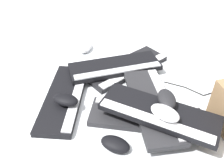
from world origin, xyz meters
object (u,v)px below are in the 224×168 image
at_px(keyboard_3, 153,104).
at_px(mouse_3, 167,99).
at_px(keyboard_0, 127,68).
at_px(mouse_4, 66,100).
at_px(keyboard_4, 159,113).
at_px(keyboard_1, 65,97).
at_px(mouse_0, 165,113).
at_px(keyboard_5, 115,67).
at_px(mouse_2, 115,144).
at_px(mouse_1, 85,47).
at_px(keyboard_2, 145,116).

bearing_deg(keyboard_3, mouse_3, -131.49).
xyz_separation_m(keyboard_0, mouse_4, (-0.30, 0.24, 0.04)).
height_order(keyboard_3, keyboard_4, keyboard_4).
bearing_deg(keyboard_1, mouse_3, -101.25).
relative_size(mouse_0, mouse_4, 1.00).
bearing_deg(keyboard_3, keyboard_4, -168.59).
bearing_deg(mouse_3, mouse_0, -17.36).
relative_size(mouse_3, mouse_4, 1.00).
distance_m(keyboard_5, mouse_2, 0.45).
xyz_separation_m(keyboard_1, keyboard_4, (-0.12, -0.39, 0.06)).
relative_size(keyboard_4, mouse_3, 4.22).
xyz_separation_m(keyboard_0, keyboard_5, (-0.04, 0.06, 0.03)).
bearing_deg(keyboard_5, keyboard_0, -54.58).
bearing_deg(mouse_1, mouse_3, 47.42).
bearing_deg(keyboard_4, keyboard_1, 72.34).
bearing_deg(keyboard_1, keyboard_3, -96.73).
bearing_deg(keyboard_5, keyboard_3, -145.76).
bearing_deg(mouse_1, keyboard_3, 46.40).
relative_size(mouse_0, mouse_1, 1.00).
relative_size(keyboard_1, mouse_0, 4.01).
height_order(keyboard_0, keyboard_2, same).
bearing_deg(keyboard_0, mouse_3, -154.76).
distance_m(mouse_1, mouse_2, 0.69).
xyz_separation_m(keyboard_1, mouse_2, (-0.24, -0.24, 0.01)).
xyz_separation_m(keyboard_0, mouse_1, (0.17, 0.24, 0.01)).
distance_m(keyboard_3, keyboard_5, 0.30).
distance_m(keyboard_0, mouse_1, 0.30).
xyz_separation_m(keyboard_4, keyboard_5, (0.33, 0.19, -0.03)).
xyz_separation_m(keyboard_5, mouse_2, (-0.45, -0.03, -0.02)).
bearing_deg(keyboard_0, keyboard_4, -160.99).
relative_size(keyboard_3, mouse_3, 4.21).
height_order(keyboard_0, keyboard_4, keyboard_4).
distance_m(mouse_1, mouse_3, 0.65).
bearing_deg(keyboard_0, mouse_1, 54.81).
bearing_deg(keyboard_2, keyboard_3, -34.76).
distance_m(keyboard_2, mouse_1, 0.60).
bearing_deg(mouse_3, mouse_1, -149.38).
xyz_separation_m(keyboard_3, mouse_3, (-0.04, -0.04, 0.07)).
relative_size(keyboard_5, mouse_2, 4.22).
distance_m(mouse_2, mouse_4, 0.29).
bearing_deg(keyboard_4, mouse_4, 79.40).
bearing_deg(mouse_4, keyboard_1, -53.49).
bearing_deg(mouse_4, keyboard_2, -169.14).
height_order(mouse_1, mouse_4, mouse_4).
bearing_deg(mouse_1, mouse_4, 8.98).
xyz_separation_m(keyboard_5, mouse_1, (0.21, 0.18, -0.02)).
bearing_deg(mouse_0, mouse_4, 20.50).
relative_size(keyboard_0, mouse_3, 3.81).
height_order(keyboard_0, mouse_4, mouse_4).
bearing_deg(keyboard_1, mouse_0, -111.27).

